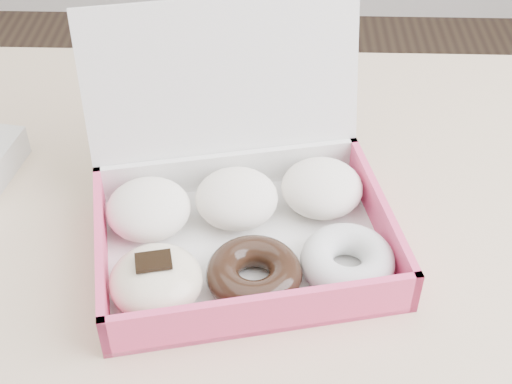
{
  "coord_description": "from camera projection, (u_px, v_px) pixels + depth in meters",
  "views": [
    {
      "loc": [
        0.15,
        -0.53,
        1.28
      ],
      "look_at": [
        0.13,
        0.01,
        0.81
      ],
      "focal_mm": 50.0,
      "sensor_mm": 36.0,
      "label": 1
    }
  ],
  "objects": [
    {
      "name": "table",
      "position": [
        137.0,
        289.0,
        0.81
      ],
      "size": [
        1.2,
        0.8,
        0.75
      ],
      "color": "#CBAE85",
      "rests_on": "ground"
    },
    {
      "name": "donut_box",
      "position": [
        239.0,
        217.0,
        0.73
      ],
      "size": [
        0.34,
        0.32,
        0.21
      ],
      "rotation": [
        0.0,
        0.0,
        0.22
      ],
      "color": "silver",
      "rests_on": "table"
    }
  ]
}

